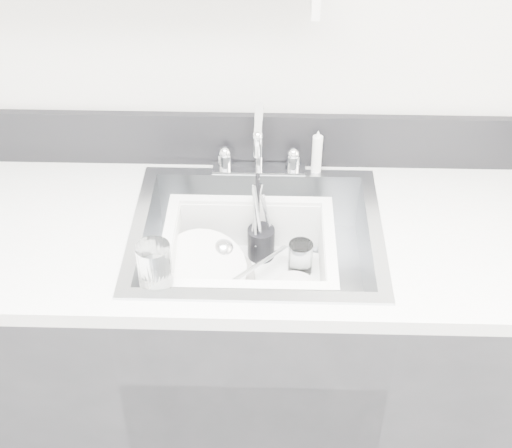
{
  "coord_description": "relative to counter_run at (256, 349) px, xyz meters",
  "views": [
    {
      "loc": [
        0.04,
        -0.2,
        2.08
      ],
      "look_at": [
        0.0,
        1.14,
        0.98
      ],
      "focal_mm": 50.0,
      "sensor_mm": 36.0,
      "label": 1
    }
  ],
  "objects": [
    {
      "name": "backsplash",
      "position": [
        0.0,
        0.3,
        0.54
      ],
      "size": [
        3.2,
        0.02,
        0.16
      ],
      "primitive_type": "cube",
      "color": "black",
      "rests_on": "counter_run"
    },
    {
      "name": "plate_stack",
      "position": [
        -0.13,
        -0.04,
        0.34
      ],
      "size": [
        0.28,
        0.27,
        0.11
      ],
      "rotation": [
        0.0,
        0.0,
        0.21
      ],
      "color": "white",
      "rests_on": "wash_tub"
    },
    {
      "name": "wash_tub",
      "position": [
        -0.02,
        -0.03,
        0.38
      ],
      "size": [
        0.51,
        0.45,
        0.17
      ],
      "primitive_type": null,
      "rotation": [
        0.0,
        0.0,
        -0.24
      ],
      "color": "white",
      "rests_on": "sink"
    },
    {
      "name": "bowl_small",
      "position": [
        0.1,
        -0.09,
        0.33
      ],
      "size": [
        0.15,
        0.15,
        0.04
      ],
      "primitive_type": "imported",
      "rotation": [
        0.0,
        0.0,
        0.38
      ],
      "color": "white",
      "rests_on": "wash_tub"
    },
    {
      "name": "utensil_cup",
      "position": [
        0.01,
        0.07,
        0.36
      ],
      "size": [
        0.07,
        0.07,
        0.25
      ],
      "rotation": [
        0.0,
        0.0,
        0.12
      ],
      "color": "black",
      "rests_on": "wash_tub"
    },
    {
      "name": "tumbler_in_tub",
      "position": [
        0.12,
        0.01,
        0.35
      ],
      "size": [
        0.06,
        0.06,
        0.09
      ],
      "primitive_type": "cylinder",
      "rotation": [
        0.0,
        0.0,
        0.0
      ],
      "color": "white",
      "rests_on": "wash_tub"
    },
    {
      "name": "counter_run",
      "position": [
        0.0,
        0.0,
        0.0
      ],
      "size": [
        3.2,
        0.62,
        0.92
      ],
      "color": "#29292C",
      "rests_on": "ground"
    },
    {
      "name": "sink",
      "position": [
        0.0,
        0.0,
        0.37
      ],
      "size": [
        0.64,
        0.52,
        0.2
      ],
      "primitive_type": null,
      "color": "silver",
      "rests_on": "counter_run"
    },
    {
      "name": "room_shell",
      "position": [
        0.0,
        -0.8,
        1.22
      ],
      "size": [
        3.5,
        3.0,
        2.6
      ],
      "color": "silver",
      "rests_on": "ground"
    },
    {
      "name": "side_sprayer",
      "position": [
        0.16,
        0.25,
        0.53
      ],
      "size": [
        0.03,
        0.03,
        0.14
      ],
      "primitive_type": "cylinder",
      "color": "white",
      "rests_on": "counter_run"
    },
    {
      "name": "ladle",
      "position": [
        -0.03,
        -0.02,
        0.35
      ],
      "size": [
        0.28,
        0.23,
        0.08
      ],
      "primitive_type": null,
      "rotation": [
        0.0,
        0.0,
        -0.61
      ],
      "color": "silver",
      "rests_on": "wash_tub"
    },
    {
      "name": "tumbler_counter",
      "position": [
        -0.23,
        -0.2,
        0.52
      ],
      "size": [
        0.09,
        0.09,
        0.11
      ],
      "primitive_type": "cylinder",
      "rotation": [
        0.0,
        0.0,
        0.14
      ],
      "color": "white",
      "rests_on": "counter_run"
    },
    {
      "name": "faucet",
      "position": [
        0.0,
        0.25,
        0.52
      ],
      "size": [
        0.26,
        0.18,
        0.23
      ],
      "color": "silver",
      "rests_on": "counter_run"
    }
  ]
}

